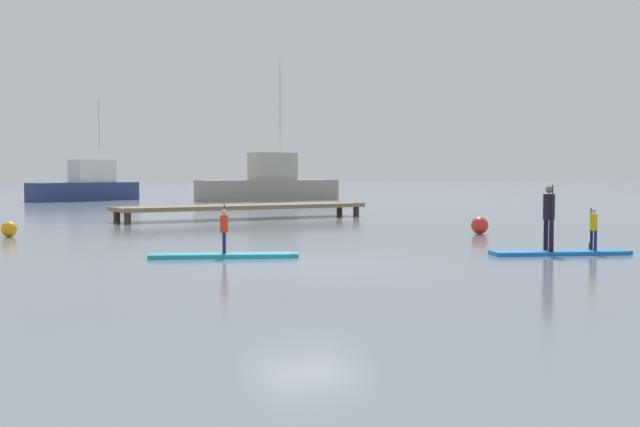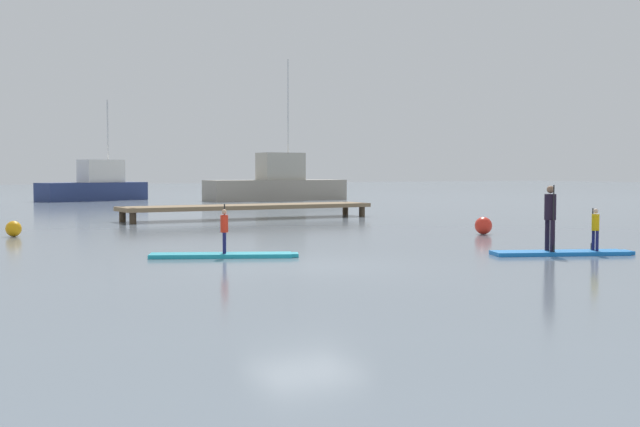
% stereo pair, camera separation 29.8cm
% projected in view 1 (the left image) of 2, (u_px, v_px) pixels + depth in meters
% --- Properties ---
extents(ground_plane, '(240.00, 240.00, 0.00)m').
position_uv_depth(ground_plane, '(306.00, 266.00, 18.87)').
color(ground_plane, slate).
extents(paddleboard_near, '(3.61, 2.14, 0.10)m').
position_uv_depth(paddleboard_near, '(224.00, 255.00, 20.70)').
color(paddleboard_near, '#1E9EB2').
rests_on(paddleboard_near, ground).
extents(paddler_child_solo, '(0.26, 0.36, 1.23)m').
position_uv_depth(paddler_child_solo, '(224.00, 229.00, 20.68)').
color(paddler_child_solo, '#19194C').
rests_on(paddler_child_solo, paddleboard_near).
extents(paddleboard_far, '(3.64, 2.09, 0.10)m').
position_uv_depth(paddleboard_far, '(561.00, 253.00, 21.43)').
color(paddleboard_far, blue).
rests_on(paddleboard_far, ground).
extents(paddler_adult, '(0.39, 0.49, 1.70)m').
position_uv_depth(paddler_adult, '(549.00, 213.00, 21.33)').
color(paddler_adult, black).
rests_on(paddler_adult, paddleboard_far).
extents(paddler_child_front, '(0.25, 0.37, 1.09)m').
position_uv_depth(paddler_child_front, '(593.00, 227.00, 21.52)').
color(paddler_child_front, '#19194C').
rests_on(paddler_child_front, paddleboard_far).
extents(fishing_boat_white_large, '(10.58, 2.84, 10.34)m').
position_uv_depth(fishing_boat_white_large, '(269.00, 185.00, 60.78)').
color(fishing_boat_white_large, '#9E9384').
rests_on(fishing_boat_white_large, ground).
extents(trawler_grey_distant, '(8.34, 4.64, 7.38)m').
position_uv_depth(trawler_grey_distant, '(86.00, 186.00, 60.14)').
color(trawler_grey_distant, navy).
rests_on(trawler_grey_distant, ground).
extents(floating_dock, '(11.63, 2.13, 0.64)m').
position_uv_depth(floating_dock, '(243.00, 207.00, 37.13)').
color(floating_dock, '#846B4C').
rests_on(floating_dock, ground).
extents(mooring_buoy_near, '(0.59, 0.59, 0.59)m').
position_uv_depth(mooring_buoy_near, '(480.00, 225.00, 28.30)').
color(mooring_buoy_near, red).
rests_on(mooring_buoy_near, ground).
extents(mooring_buoy_far, '(0.52, 0.52, 0.52)m').
position_uv_depth(mooring_buoy_far, '(9.00, 229.00, 27.08)').
color(mooring_buoy_far, orange).
rests_on(mooring_buoy_far, ground).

